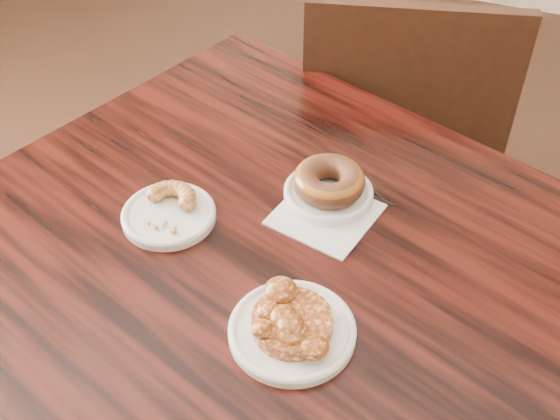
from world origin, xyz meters
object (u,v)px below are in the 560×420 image
at_px(cruller_fragment, 168,207).
at_px(glazed_donut, 329,181).
at_px(cafe_table, 252,395).
at_px(apple_fritter, 292,320).
at_px(chair_far, 395,134).

bearing_deg(cruller_fragment, glazed_donut, 32.68).
bearing_deg(cafe_table, apple_fritter, -22.87).
relative_size(chair_far, apple_fritter, 6.03).
height_order(cafe_table, apple_fritter, apple_fritter).
height_order(glazed_donut, cruller_fragment, glazed_donut).
bearing_deg(cafe_table, cruller_fragment, -173.18).
bearing_deg(chair_far, apple_fritter, 79.32).
xyz_separation_m(cafe_table, chair_far, (0.06, 0.78, 0.08)).
bearing_deg(apple_fritter, cruller_fragment, 152.14).
bearing_deg(apple_fritter, cafe_table, 137.55).
xyz_separation_m(chair_far, apple_fritter, (0.06, -0.89, 0.33)).
xyz_separation_m(cafe_table, apple_fritter, (0.12, -0.11, 0.40)).
height_order(cafe_table, cruller_fragment, cruller_fragment).
distance_m(chair_far, cruller_fragment, 0.84).
relative_size(glazed_donut, apple_fritter, 0.78).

